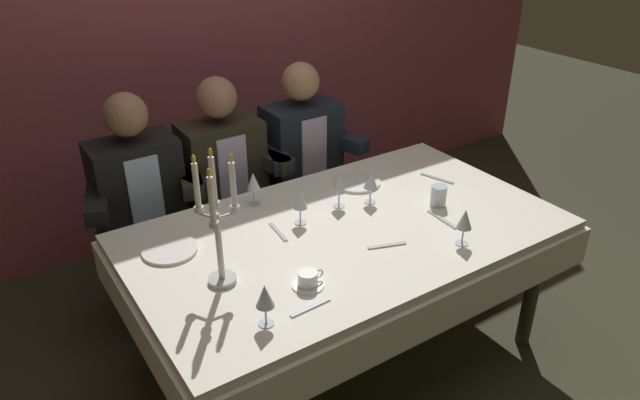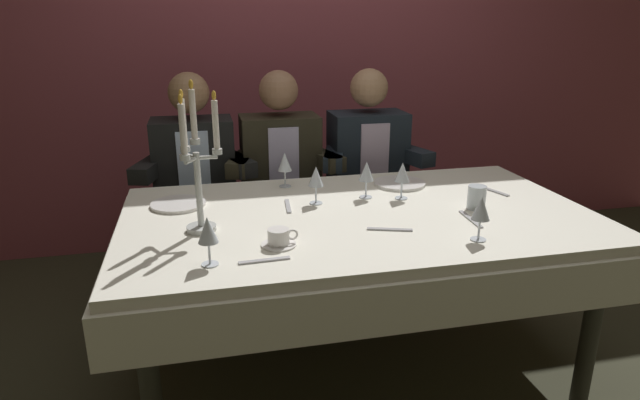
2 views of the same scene
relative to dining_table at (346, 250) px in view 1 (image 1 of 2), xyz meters
The scene contains 22 objects.
ground_plane 0.62m from the dining_table, ahead, with size 12.00×12.00×0.00m, color #373726.
back_wall 1.81m from the dining_table, 90.00° to the left, with size 6.00×0.12×2.70m, color #984450.
dining_table is the anchor object (origin of this frame).
candelabra 0.73m from the dining_table, behind, with size 0.15×0.17×0.56m.
dinner_plate_0 0.78m from the dining_table, 160.97° to the left, with size 0.23×0.23×0.01m, color white.
dinner_plate_1 0.47m from the dining_table, 47.70° to the left, with size 0.24×0.24×0.01m, color white.
wine_glass_0 0.55m from the dining_table, 48.57° to the right, with size 0.07×0.07×0.16m.
wine_glass_1 0.54m from the dining_table, 119.18° to the left, with size 0.07×0.07×0.16m.
wine_glass_2 0.36m from the dining_table, 29.25° to the left, with size 0.07×0.07×0.16m.
wine_glass_3 0.76m from the dining_table, 148.40° to the right, with size 0.07×0.07×0.16m.
wine_glass_4 0.31m from the dining_table, 134.51° to the left, with size 0.07×0.07×0.16m.
wine_glass_5 0.31m from the dining_table, 64.39° to the left, with size 0.07×0.07×0.16m.
water_tumbler_0 0.52m from the dining_table, ahead, with size 0.08×0.08×0.10m, color silver.
coffee_cup_0 0.48m from the dining_table, 144.07° to the right, with size 0.13×0.12×0.06m.
knife_0 0.46m from the dining_table, 24.15° to the right, with size 0.19×0.02×0.01m, color #B7B7BC.
fork_1 0.26m from the dining_table, 75.50° to the right, with size 0.17×0.02×0.01m, color #B7B7BC.
knife_2 0.71m from the dining_table, 11.82° to the left, with size 0.19×0.02×0.01m, color #B7B7BC.
spoon_3 0.33m from the dining_table, 153.89° to the left, with size 0.17×0.02×0.01m, color #B7B7BC.
fork_4 0.60m from the dining_table, 138.42° to the right, with size 0.17×0.02×0.01m, color #B7B7BC.
seated_diner_0 1.11m from the dining_table, 126.42° to the left, with size 0.63×0.48×1.24m.
seated_diner_1 0.91m from the dining_table, 102.04° to the left, with size 0.63×0.48×1.24m.
seated_diner_2 0.95m from the dining_table, 70.52° to the left, with size 0.63×0.48×1.24m.
Camera 1 is at (-1.33, -1.81, 2.08)m, focal length 33.02 mm.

